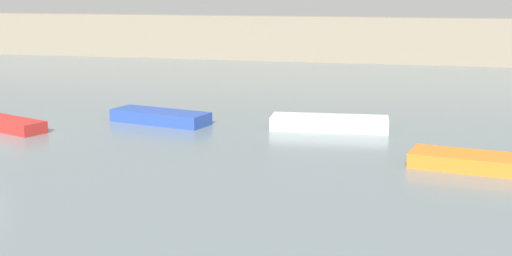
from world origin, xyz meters
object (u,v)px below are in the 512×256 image
rowboat_white (329,123)px  rowboat_orange (479,162)px  rowboat_red (6,124)px  rowboat_blue (160,117)px

rowboat_white → rowboat_orange: rowboat_white is taller
rowboat_white → rowboat_red: bearing=-171.0°
rowboat_blue → rowboat_orange: 11.00m
rowboat_red → rowboat_white: size_ratio=0.84×
rowboat_blue → rowboat_orange: bearing=-6.9°
rowboat_blue → rowboat_white: 5.85m
rowboat_blue → rowboat_orange: size_ratio=1.00×
rowboat_white → rowboat_orange: (4.44, -4.13, -0.02)m
rowboat_red → rowboat_blue: rowboat_blue is taller
rowboat_red → rowboat_white: 10.72m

